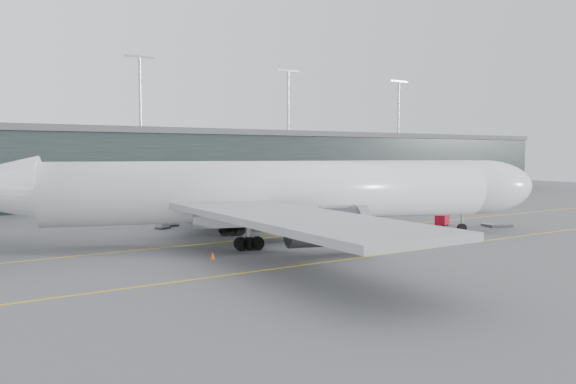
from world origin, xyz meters
TOP-DOWN VIEW (x-y plane):
  - ground at (0.00, 0.00)m, footprint 320.00×320.00m
  - taxiline_a at (0.00, -4.00)m, footprint 160.00×0.25m
  - taxiline_b at (0.00, -20.00)m, footprint 160.00×0.25m
  - taxiline_lead_main at (5.00, 20.00)m, footprint 0.25×60.00m
  - terminal at (-0.00, 58.00)m, footprint 240.00×36.00m
  - main_aircraft at (2.35, -6.57)m, footprint 70.88×65.26m
  - jet_bridge at (26.54, 21.97)m, footprint 10.75×44.14m
  - gse_cart at (29.61, -7.79)m, footprint 2.65×2.23m
  - baggage_dolly at (35.30, -12.62)m, footprint 4.02×3.59m
  - uld_a at (-4.68, 10.57)m, footprint 2.13×1.91m
  - uld_b at (-2.66, 12.58)m, footprint 2.19×1.88m
  - uld_c at (0.74, 10.12)m, footprint 1.90×1.58m
  - cone_nose at (32.46, -5.62)m, footprint 0.43×0.43m
  - cone_wing_stbd at (8.49, -19.08)m, footprint 0.40×0.40m
  - cone_wing_port at (9.53, 11.62)m, footprint 0.50×0.50m
  - cone_tail at (-8.34, -12.72)m, footprint 0.45×0.45m

SIDE VIEW (x-z plane):
  - ground at x=0.00m, z-range 0.00..0.00m
  - taxiline_a at x=0.00m, z-range 0.00..0.02m
  - taxiline_b at x=0.00m, z-range 0.00..0.02m
  - taxiline_lead_main at x=5.00m, z-range 0.00..0.02m
  - baggage_dolly at x=35.30m, z-range 0.03..0.37m
  - cone_wing_stbd at x=8.49m, z-range 0.00..0.63m
  - cone_nose at x=32.46m, z-range 0.00..0.68m
  - cone_tail at x=-8.34m, z-range 0.00..0.71m
  - cone_wing_port at x=9.53m, z-range 0.00..0.79m
  - uld_a at x=-4.68m, z-range 0.04..1.65m
  - uld_c at x=0.74m, z-range 0.04..1.65m
  - gse_cart at x=29.61m, z-range 0.09..1.63m
  - uld_b at x=-2.66m, z-range 0.04..1.81m
  - jet_bridge at x=26.54m, z-range 1.51..7.58m
  - main_aircraft at x=2.35m, z-range -4.46..15.87m
  - terminal at x=0.00m, z-range -6.88..22.12m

